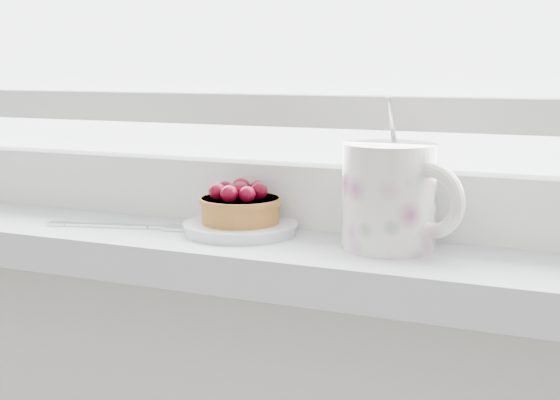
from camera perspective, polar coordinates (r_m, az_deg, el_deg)
The scene contains 4 objects.
saucer at distance 0.85m, azimuth -2.91°, elevation -2.06°, with size 0.12×0.12×0.01m, color silver.
raspberry_tart at distance 0.84m, azimuth -2.93°, elevation -0.38°, with size 0.09×0.09×0.05m.
floral_mug at distance 0.77m, azimuth 8.20°, elevation 0.40°, with size 0.14×0.12×0.15m.
fork at distance 0.89m, azimuth -10.64°, elevation -1.90°, with size 0.20×0.07×0.00m.
Camera 1 is at (0.34, 1.16, 1.12)m, focal length 50.00 mm.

